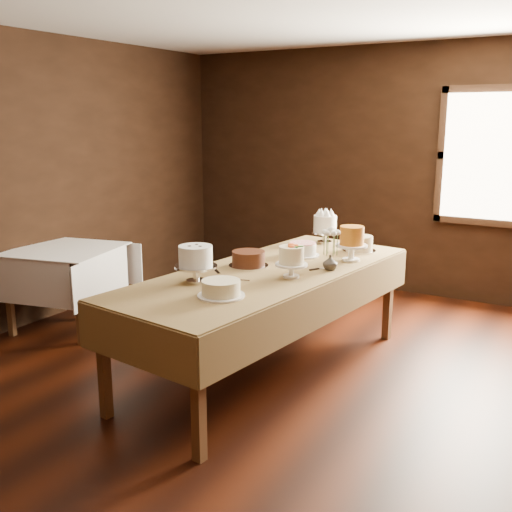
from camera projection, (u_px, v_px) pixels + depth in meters
The scene contains 20 objects.
floor at pixel (243, 378), 4.67m from camera, with size 5.00×6.00×0.01m, color black.
wall_back at pixel (379, 170), 6.87m from camera, with size 5.00×0.02×2.80m, color black.
wall_left at pixel (17, 183), 5.59m from camera, with size 0.02×6.00×2.80m, color black.
window at pixel (499, 157), 6.13m from camera, with size 1.10×0.05×1.30m, color #FFEABF.
display_table at pixel (268, 278), 4.61m from camera, with size 1.39×2.84×0.85m.
side_table at pixel (65, 258), 5.67m from camera, with size 1.11×1.11×0.78m.
cake_meringue at pixel (325, 230), 5.58m from camera, with size 0.28×0.28×0.27m.
cake_speckled at pixel (359, 244), 5.24m from camera, with size 0.33×0.33×0.14m.
cake_lattice at pixel (303, 250), 5.08m from camera, with size 0.30×0.30×0.11m.
cake_caramel at pixel (351, 245), 4.88m from camera, with size 0.27×0.27×0.30m.
cake_chocolate at pixel (249, 259), 4.71m from camera, with size 0.37×0.37×0.12m.
cake_flowers at pixel (291, 263), 4.38m from camera, with size 0.24×0.24×0.25m.
cake_swirl at pixel (196, 266), 4.25m from camera, with size 0.31×0.31×0.28m.
cake_cream at pixel (221, 289), 3.93m from camera, with size 0.32×0.32×0.11m.
cake_server_a at pixel (240, 280), 4.32m from camera, with size 0.24×0.03×0.01m, color silver.
cake_server_c at pixel (282, 261), 4.87m from camera, with size 0.24×0.03×0.01m, color silver.
cake_server_d at pixel (326, 268), 4.68m from camera, with size 0.24×0.03×0.01m, color silver.
cake_server_e at pixel (217, 271), 4.57m from camera, with size 0.24×0.03×0.01m, color silver.
flower_vase at pixel (330, 263), 4.60m from camera, with size 0.11×0.11×0.12m, color #2D2823.
flower_bouquet at pixel (331, 240), 4.56m from camera, with size 0.14×0.14×0.20m, color white, non-canonical shape.
Camera 1 is at (2.28, -3.68, 2.01)m, focal length 41.64 mm.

